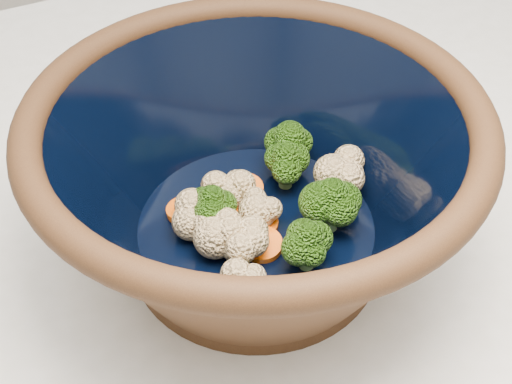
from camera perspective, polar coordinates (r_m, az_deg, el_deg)
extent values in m
cylinder|color=black|center=(0.58, 0.00, -4.45)|extent=(0.20, 0.20, 0.01)
torus|color=black|center=(0.49, 0.00, 5.81)|extent=(0.33, 0.33, 0.02)
cylinder|color=black|center=(0.56, 0.00, -2.73)|extent=(0.19, 0.19, 0.00)
cylinder|color=#608442|center=(0.53, 4.08, -5.31)|extent=(0.01, 0.01, 0.02)
ellipsoid|color=#316212|center=(0.51, 4.19, -3.74)|extent=(0.04, 0.04, 0.03)
cylinder|color=#608442|center=(0.61, 2.64, 2.48)|extent=(0.01, 0.01, 0.02)
ellipsoid|color=#316212|center=(0.59, 2.72, 4.27)|extent=(0.04, 0.04, 0.04)
cylinder|color=#608442|center=(0.59, 2.38, 1.15)|extent=(0.01, 0.01, 0.02)
ellipsoid|color=#316212|center=(0.58, 2.44, 2.74)|extent=(0.04, 0.04, 0.03)
cylinder|color=#608442|center=(0.56, -3.44, -2.31)|extent=(0.01, 0.01, 0.02)
ellipsoid|color=#316212|center=(0.54, -3.53, -0.77)|extent=(0.04, 0.04, 0.03)
cylinder|color=#608442|center=(0.56, 5.91, -2.16)|extent=(0.01, 0.01, 0.02)
ellipsoid|color=#316212|center=(0.54, 6.09, -0.38)|extent=(0.04, 0.04, 0.04)
sphere|color=beige|center=(0.53, -1.36, -4.12)|extent=(0.03, 0.03, 0.03)
sphere|color=beige|center=(0.57, -2.20, -0.08)|extent=(0.03, 0.03, 0.03)
sphere|color=beige|center=(0.53, -3.31, -3.62)|extent=(0.03, 0.03, 0.03)
sphere|color=beige|center=(0.50, -1.02, -7.72)|extent=(0.03, 0.03, 0.03)
sphere|color=beige|center=(0.50, -1.12, -8.25)|extent=(0.03, 0.03, 0.03)
sphere|color=beige|center=(0.58, 7.02, 1.34)|extent=(0.03, 0.03, 0.03)
sphere|color=beige|center=(0.55, -5.22, -2.38)|extent=(0.03, 0.03, 0.03)
sphere|color=beige|center=(0.55, 0.07, -1.62)|extent=(0.03, 0.03, 0.03)
cylinder|color=#EA5D0A|center=(0.56, -0.59, -2.39)|extent=(0.03, 0.03, 0.01)
cylinder|color=#EA5D0A|center=(0.57, -5.54, -1.42)|extent=(0.03, 0.03, 0.01)
cylinder|color=#EA5D0A|center=(0.54, 0.48, -4.22)|extent=(0.03, 0.03, 0.01)
cylinder|color=#EA5D0A|center=(0.59, -0.79, 0.29)|extent=(0.03, 0.03, 0.01)
cylinder|color=#EA5D0A|center=(0.56, -2.27, -1.98)|extent=(0.03, 0.03, 0.01)
cylinder|color=#EA5D0A|center=(0.57, -1.83, -1.33)|extent=(0.03, 0.03, 0.01)
cylinder|color=#EA5D0A|center=(0.56, 0.41, -2.49)|extent=(0.03, 0.03, 0.01)
cylinder|color=#EA5D0A|center=(0.56, -2.41, -2.31)|extent=(0.03, 0.03, 0.01)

